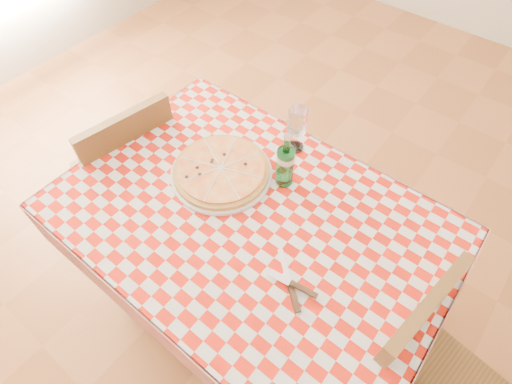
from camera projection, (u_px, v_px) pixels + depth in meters
dining_table at (250, 232)px, 1.41m from camera, size 1.20×0.80×0.75m
tablecloth at (250, 218)px, 1.34m from camera, size 1.30×0.90×0.01m
chair_near at (419, 365)px, 1.30m from camera, size 0.44×0.44×0.87m
chair_far at (132, 168)px, 1.81m from camera, size 0.46×0.46×0.87m
pizza_plate at (221, 170)px, 1.43m from camera, size 0.49×0.49×0.05m
water_bottle at (286, 160)px, 1.34m from camera, size 0.09×0.09×0.23m
wine_glass at (297, 130)px, 1.46m from camera, size 0.09×0.09×0.18m
cutlery at (290, 283)px, 1.18m from camera, size 0.26×0.23×0.02m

